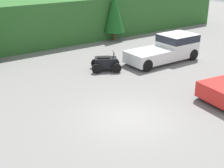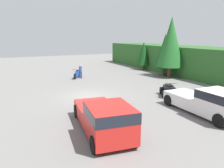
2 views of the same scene
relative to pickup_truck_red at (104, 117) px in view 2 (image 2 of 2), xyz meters
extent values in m
plane|color=slate|center=(-7.41, 1.81, -0.96)|extent=(80.00, 80.00, 0.00)
cube|color=#2D6028|center=(-7.41, 17.81, 0.87)|extent=(44.00, 6.00, 3.67)
cylinder|color=brown|center=(-17.72, 14.29, -0.58)|extent=(0.25, 0.25, 0.76)
cone|color=#144719|center=(-17.72, 14.29, 1.53)|extent=(1.86, 1.86, 3.46)
cylinder|color=brown|center=(-12.58, 14.03, -0.48)|extent=(0.32, 0.32, 0.96)
cone|color=#19561E|center=(-12.58, 14.03, 2.19)|extent=(2.35, 2.35, 4.37)
cylinder|color=brown|center=(-11.31, 13.86, -0.30)|extent=(0.44, 0.44, 1.31)
cone|color=#236628|center=(-11.31, 13.86, 3.34)|extent=(3.20, 3.20, 5.97)
cube|color=red|center=(0.91, -0.12, 0.06)|extent=(2.79, 2.36, 1.60)
cube|color=#1E232D|center=(0.91, -0.12, 0.59)|extent=(2.81, 2.38, 0.51)
cube|color=red|center=(-1.89, 0.25, -0.34)|extent=(3.35, 2.43, 0.80)
cylinder|color=black|center=(1.78, 0.72, -0.56)|extent=(0.83, 0.38, 0.80)
cylinder|color=black|center=(1.54, -1.15, -0.56)|extent=(0.83, 0.38, 0.80)
cylinder|color=black|center=(-2.80, 1.31, -0.56)|extent=(0.83, 0.38, 0.80)
cylinder|color=black|center=(-3.04, -0.55, -0.56)|extent=(0.83, 0.38, 0.80)
cube|color=white|center=(1.35, 7.12, 0.06)|extent=(2.48, 2.09, 1.60)
cube|color=#1E232D|center=(1.35, 7.12, 0.59)|extent=(2.50, 2.11, 0.51)
cube|color=white|center=(-1.37, 7.17, -0.34)|extent=(3.02, 2.10, 0.80)
cylinder|color=black|center=(2.03, 6.16, -0.56)|extent=(0.81, 0.29, 0.80)
cylinder|color=black|center=(-2.32, 8.12, -0.56)|extent=(0.81, 0.29, 0.80)
cylinder|color=black|center=(-2.36, 6.24, -0.56)|extent=(0.81, 0.29, 0.80)
cylinder|color=black|center=(-15.07, 2.86, -0.61)|extent=(0.63, 0.49, 0.70)
cylinder|color=black|center=(-16.37, 3.79, -0.61)|extent=(0.63, 0.49, 0.70)
cube|color=blue|center=(-15.72, 3.33, -0.42)|extent=(1.08, 0.83, 0.66)
cylinder|color=#B7B7BC|center=(-15.11, 2.89, -0.22)|extent=(0.26, 0.21, 0.75)
cylinder|color=black|center=(-15.11, 2.89, 0.17)|extent=(0.38, 0.51, 0.04)
cube|color=black|center=(-15.88, 3.45, -0.05)|extent=(0.80, 0.63, 0.06)
cylinder|color=black|center=(-3.57, 8.14, -0.65)|extent=(0.65, 0.50, 0.62)
cylinder|color=black|center=(-4.11, 7.20, -0.65)|extent=(0.65, 0.50, 0.62)
cylinder|color=black|center=(-4.70, 8.78, -0.65)|extent=(0.65, 0.50, 0.62)
cylinder|color=black|center=(-5.23, 7.83, -0.65)|extent=(0.65, 0.50, 0.62)
cube|color=black|center=(-4.40, 7.99, -0.42)|extent=(1.63, 1.42, 0.62)
cylinder|color=black|center=(-3.95, 7.73, 0.07)|extent=(0.07, 0.07, 0.35)
cylinder|color=black|center=(-3.95, 7.73, 0.24)|extent=(0.53, 0.90, 0.04)
cube|color=black|center=(-4.53, 8.06, -0.07)|extent=(0.94, 0.82, 0.08)
cylinder|color=navy|center=(-15.43, 3.78, -0.56)|extent=(0.21, 0.21, 0.81)
cylinder|color=navy|center=(-15.48, 3.61, -0.56)|extent=(0.21, 0.21, 0.81)
cylinder|color=#2D5199|center=(-15.45, 3.69, 0.15)|extent=(0.43, 0.43, 0.61)
sphere|color=tan|center=(-15.45, 3.69, 0.56)|extent=(0.28, 0.28, 0.22)
camera|label=1|loc=(-15.47, -8.09, 5.83)|focal=50.00mm
camera|label=2|loc=(9.73, -4.28, 4.09)|focal=35.00mm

